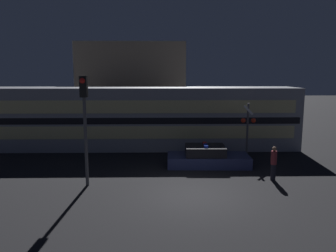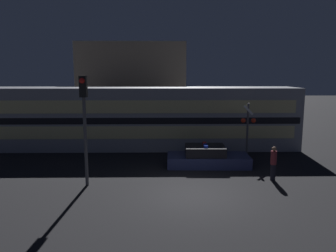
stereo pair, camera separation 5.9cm
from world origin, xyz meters
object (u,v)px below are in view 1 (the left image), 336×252
at_px(train, 136,118).
at_px(police_car, 207,158).
at_px(traffic_light_corner, 85,112).
at_px(crossing_signal_near, 248,126).
at_px(pedestrian, 274,163).

xyz_separation_m(train, police_car, (4.14, -4.54, -1.55)).
xyz_separation_m(train, traffic_light_corner, (-1.57, -7.54, 1.27)).
bearing_deg(traffic_light_corner, crossing_signal_near, 28.10).
height_order(police_car, pedestrian, pedestrian).
relative_size(crossing_signal_near, traffic_light_corner, 0.67).
distance_m(police_car, pedestrian, 3.67).
height_order(train, crossing_signal_near, train).
relative_size(police_car, crossing_signal_near, 1.36).
height_order(police_car, traffic_light_corner, traffic_light_corner).
bearing_deg(police_car, traffic_light_corner, -150.48).
bearing_deg(police_car, crossing_signal_near, 30.67).
bearing_deg(pedestrian, train, 134.37).
bearing_deg(pedestrian, traffic_light_corner, -176.30).
relative_size(train, traffic_light_corner, 4.40).
xyz_separation_m(pedestrian, traffic_light_corner, (-8.41, -0.54, 2.45)).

